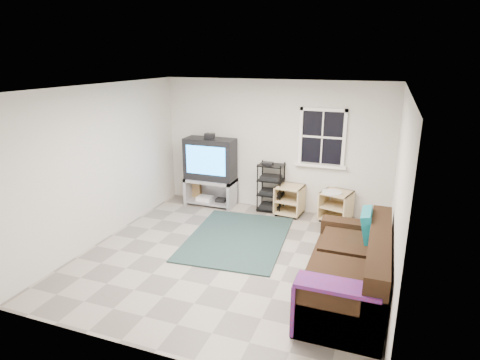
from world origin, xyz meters
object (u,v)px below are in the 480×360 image
at_px(side_table_left, 290,199).
at_px(sofa, 351,272).
at_px(tv_unit, 210,166).
at_px(side_table_right, 336,204).
at_px(av_rack, 271,190).

distance_m(side_table_left, sofa, 2.93).
height_order(tv_unit, side_table_right, tv_unit).
distance_m(tv_unit, side_table_left, 1.78).
distance_m(tv_unit, av_rack, 1.35).
bearing_deg(sofa, tv_unit, 140.92).
bearing_deg(av_rack, side_table_left, -3.85).
distance_m(tv_unit, sofa, 4.02).
distance_m(av_rack, side_table_left, 0.43).
relative_size(side_table_right, sofa, 0.29).
height_order(side_table_right, sofa, sofa).
xyz_separation_m(tv_unit, sofa, (3.10, -2.52, -0.48)).
bearing_deg(av_rack, side_table_right, -2.29).
height_order(tv_unit, sofa, tv_unit).
bearing_deg(sofa, av_rack, 124.98).
bearing_deg(side_table_right, av_rack, 177.71).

